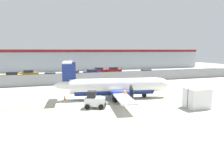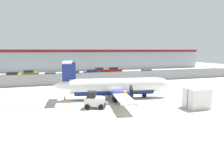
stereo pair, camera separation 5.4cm
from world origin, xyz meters
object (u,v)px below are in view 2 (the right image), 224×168
Objects in this scene: parked_car_5 at (98,70)px; parked_car_2 at (50,76)px; baggage_tug at (94,100)px; parked_car_4 at (92,72)px; cargo_container at (197,98)px; parked_car_6 at (114,70)px; parked_car_1 at (29,73)px; commuter_airplane at (116,87)px; parked_car_7 at (146,73)px; traffic_cone_near_right at (105,92)px; parked_car_0 at (12,76)px; traffic_cone_near_left at (65,98)px; ground_crew_worker at (125,96)px; parked_car_3 at (71,71)px.

parked_car_2 is at bearing 42.13° from parked_car_5.
parked_car_4 is at bearing 99.22° from baggage_tug.
cargo_container is 37.62m from parked_car_5.
parked_car_1 is at bearing -173.45° from parked_car_6.
parked_car_7 is (15.04, 20.72, -0.71)m from commuter_airplane.
commuter_airplane is at bearing -77.59° from traffic_cone_near_right.
parked_car_5 is (20.84, 5.82, 0.00)m from parked_car_0.
commuter_airplane is at bearing -11.26° from traffic_cone_near_left.
cargo_container is 0.57× the size of parked_car_4.
parked_car_7 is at bearing 161.56° from ground_crew_worker.
commuter_airplane is 25.77m from parked_car_4.
parked_car_0 reaches higher than traffic_cone_near_right.
commuter_airplane is 3.76× the size of parked_car_4.
parked_car_4 is at bearing -172.56° from parked_car_0.
parked_car_5 is 4.28m from parked_car_6.
ground_crew_worker and parked_car_7 have the same top height.
traffic_cone_near_right is 18.70m from parked_car_2.
parked_car_3 is (5.69, 10.09, 0.00)m from parked_car_2.
baggage_tug reaches higher than parked_car_4.
ground_crew_worker is 0.39× the size of parked_car_5.
traffic_cone_near_right is 23.69m from parked_car_7.
commuter_airplane is 3.23m from ground_crew_worker.
traffic_cone_near_right is 0.15× the size of parked_car_0.
parked_car_1 is at bearing 167.19° from parked_car_4.
parked_car_1 is (-11.16, 25.29, 0.58)m from traffic_cone_near_right.
parked_car_3 is 0.98× the size of parked_car_5.
parked_car_3 is 11.75m from parked_car_6.
traffic_cone_near_left is 29.07m from parked_car_7.
commuter_airplane is 3.32m from traffic_cone_near_right.
parked_car_1 and parked_car_3 have the same top height.
parked_car_0 is at bearing 125.57° from cargo_container.
traffic_cone_near_left is at bearing 139.97° from baggage_tug.
ground_crew_worker is at bearing -84.60° from traffic_cone_near_right.
cargo_container reaches higher than parked_car_2.
commuter_airplane is at bearing 57.09° from parked_car_7.
traffic_cone_near_left is 0.15× the size of parked_car_0.
parked_car_5 is (5.77, 33.48, -0.06)m from ground_crew_worker.
baggage_tug is at bearing 101.93° from parked_car_2.
parked_car_3 is at bearing 103.76° from cargo_container.
parked_car_5 and parked_car_7 have the same top height.
cargo_container is 0.57× the size of parked_car_3.
parked_car_4 is (6.83, 29.35, 0.04)m from baggage_tug.
parked_car_3 and parked_car_5 have the same top height.
parked_car_5 is at bearing -175.88° from ground_crew_worker.
parked_car_2 is at bearing 111.38° from traffic_cone_near_right.
commuter_airplane is at bearing 113.74° from parked_car_2.
parked_car_5 is at bearing 2.78° from parked_car_1.
commuter_airplane is 3.77× the size of parked_car_3.
traffic_cone_near_right is at bearing -89.82° from parked_car_3.
parked_car_0 is (-15.14, 24.50, -0.71)m from commuter_airplane.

